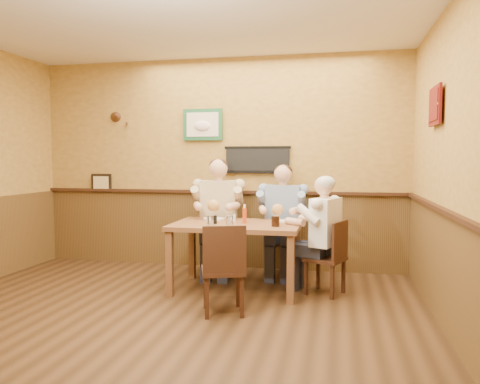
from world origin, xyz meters
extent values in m
plane|color=#321F0F|center=(0.00, 0.00, 0.00)|extent=(5.00, 5.00, 0.00)
cube|color=#BE9442|center=(0.00, 2.50, 1.40)|extent=(5.00, 0.02, 2.80)
cube|color=#BE9442|center=(2.50, 0.00, 1.40)|extent=(0.02, 5.00, 2.80)
cube|color=brown|center=(0.00, 2.48, 0.50)|extent=(5.00, 0.02, 1.00)
cube|color=brown|center=(2.48, 0.00, 0.50)|extent=(0.02, 5.00, 1.00)
cube|color=black|center=(0.54, 2.46, 1.45)|extent=(0.88, 0.03, 0.34)
cube|color=#1E5A33|center=(-0.20, 2.46, 1.92)|extent=(0.54, 0.03, 0.42)
cube|color=black|center=(-1.70, 2.46, 1.12)|extent=(0.30, 0.03, 0.26)
cube|color=maroon|center=(2.46, 1.05, 1.95)|extent=(0.03, 0.48, 0.36)
cube|color=brown|center=(0.49, 1.40, 0.72)|extent=(1.40, 0.90, 0.05)
cube|color=brown|center=(-0.15, 1.01, 0.35)|extent=(0.07, 0.07, 0.70)
cube|color=brown|center=(1.13, 1.01, 0.35)|extent=(0.07, 0.07, 0.70)
cube|color=brown|center=(-0.15, 1.79, 0.35)|extent=(0.07, 0.07, 0.70)
cube|color=brown|center=(1.13, 1.79, 0.35)|extent=(0.07, 0.07, 0.70)
cylinder|color=white|center=(0.28, 1.10, 0.81)|extent=(0.08, 0.08, 0.11)
cylinder|color=white|center=(0.49, 1.09, 0.81)|extent=(0.11, 0.11, 0.12)
cylinder|color=black|center=(0.95, 1.24, 0.81)|extent=(0.10, 0.10, 0.11)
cylinder|color=#C43E14|center=(0.58, 1.42, 0.84)|extent=(0.06, 0.06, 0.19)
cylinder|color=silver|center=(0.44, 1.51, 0.79)|extent=(0.04, 0.04, 0.08)
cylinder|color=black|center=(0.28, 1.30, 0.80)|extent=(0.04, 0.04, 0.09)
cylinder|color=silver|center=(0.17, 1.65, 0.76)|extent=(0.29, 0.29, 0.02)
cylinder|color=silver|center=(1.02, 1.66, 0.76)|extent=(0.27, 0.27, 0.01)
camera|label=1|loc=(1.59, -3.61, 1.45)|focal=35.00mm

